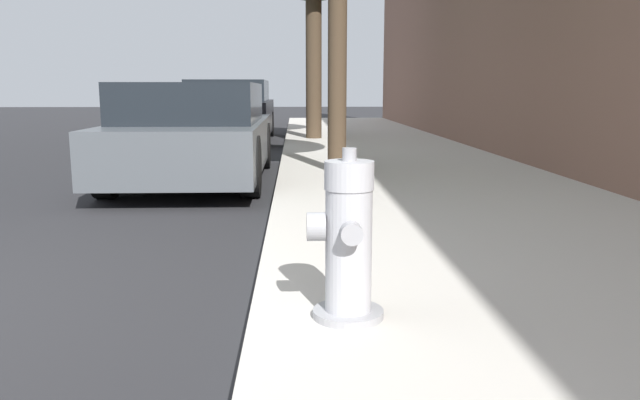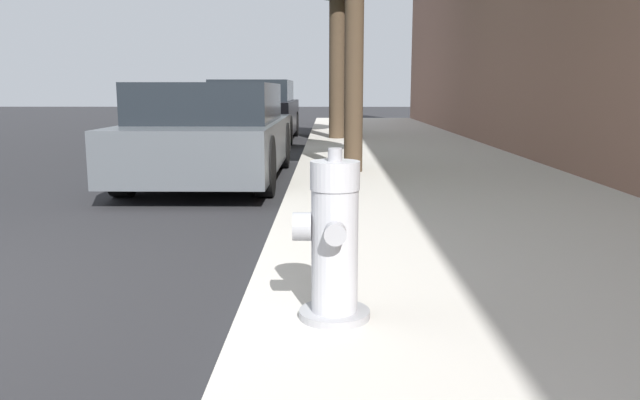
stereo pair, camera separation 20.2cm
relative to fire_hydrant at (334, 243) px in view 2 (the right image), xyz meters
The scene contains 4 objects.
sidewalk_slab 1.33m from the fire_hydrant, ahead, with size 3.40×40.00×0.14m.
fire_hydrant is the anchor object (origin of this frame).
parked_car_near 5.49m from the fire_hydrant, 105.79° to the left, with size 1.76×4.16×1.24m.
parked_car_mid 11.82m from the fire_hydrant, 98.35° to the left, with size 1.87×4.20×1.37m.
Camera 2 is at (2.48, -2.87, 1.16)m, focal length 35.00 mm.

